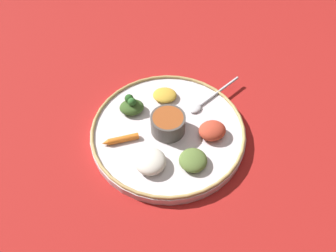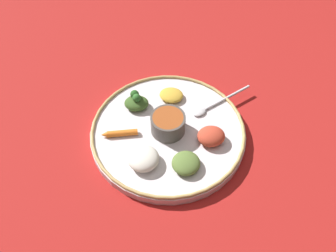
% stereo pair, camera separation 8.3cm
% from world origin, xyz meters
% --- Properties ---
extents(ground_plane, '(2.40, 2.40, 0.00)m').
position_xyz_m(ground_plane, '(0.00, 0.00, 0.00)').
color(ground_plane, maroon).
extents(platter, '(0.37, 0.37, 0.02)m').
position_xyz_m(platter, '(0.00, 0.00, 0.01)').
color(platter, silver).
rests_on(platter, ground_plane).
extents(platter_rim, '(0.37, 0.37, 0.01)m').
position_xyz_m(platter_rim, '(0.00, 0.00, 0.02)').
color(platter_rim, tan).
rests_on(platter_rim, platter).
extents(center_bowl, '(0.08, 0.08, 0.05)m').
position_xyz_m(center_bowl, '(0.00, 0.00, 0.05)').
color(center_bowl, '#4C4742').
rests_on(center_bowl, platter).
extents(spoon, '(0.11, 0.17, 0.01)m').
position_xyz_m(spoon, '(0.07, -0.12, 0.03)').
color(spoon, silver).
rests_on(spoon, platter).
extents(greens_pile, '(0.06, 0.07, 0.04)m').
position_xyz_m(greens_pile, '(0.08, 0.07, 0.04)').
color(greens_pile, '#385623').
rests_on(greens_pile, platter).
extents(carrot_near_spoon, '(0.02, 0.09, 0.02)m').
position_xyz_m(carrot_near_spoon, '(-0.01, 0.11, 0.03)').
color(carrot_near_spoon, orange).
rests_on(carrot_near_spoon, platter).
extents(mound_rice_white, '(0.09, 0.09, 0.03)m').
position_xyz_m(mound_rice_white, '(-0.09, 0.06, 0.04)').
color(mound_rice_white, silver).
rests_on(mound_rice_white, platter).
extents(mound_collards, '(0.09, 0.09, 0.03)m').
position_xyz_m(mound_collards, '(-0.10, -0.03, 0.04)').
color(mound_collards, '#567033').
rests_on(mound_collards, platter).
extents(mound_lentil_yellow, '(0.07, 0.07, 0.02)m').
position_xyz_m(mound_lentil_yellow, '(0.11, -0.02, 0.03)').
color(mound_lentil_yellow, gold).
rests_on(mound_lentil_yellow, platter).
extents(mound_berbere_red, '(0.06, 0.07, 0.03)m').
position_xyz_m(mound_berbere_red, '(-0.04, -0.10, 0.04)').
color(mound_berbere_red, '#B73D28').
rests_on(mound_berbere_red, platter).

